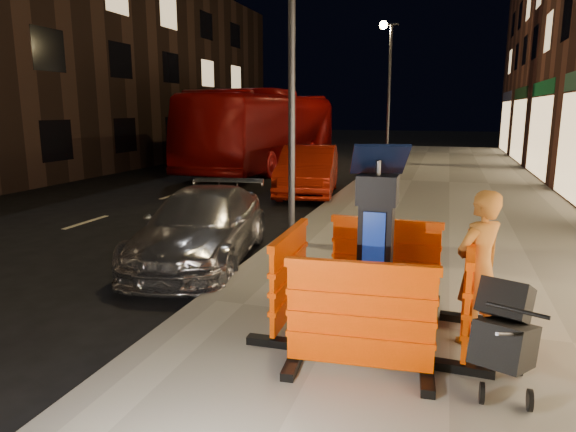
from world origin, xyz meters
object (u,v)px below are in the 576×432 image
(barrier_back, at_px, (385,261))
(barrier_kerbside, at_px, (290,277))
(car_silver, at_px, (203,261))
(bus_doubledecker, at_px, (268,168))
(man, at_px, (478,268))
(stroller, at_px, (505,339))
(car_red, at_px, (308,195))
(parking_kiosk, at_px, (376,247))
(barrier_bldgside, at_px, (467,295))
(barrier_front, at_px, (360,320))

(barrier_back, relative_size, barrier_kerbside, 1.00)
(barrier_back, relative_size, car_silver, 0.33)
(bus_doubledecker, xyz_separation_m, man, (7.91, -16.00, 0.96))
(car_silver, height_order, stroller, stroller)
(car_red, distance_m, bus_doubledecker, 7.37)
(parking_kiosk, xyz_separation_m, barrier_bldgside, (0.95, 0.00, -0.43))
(parking_kiosk, relative_size, barrier_bldgside, 1.40)
(barrier_back, height_order, car_red, barrier_back)
(barrier_front, distance_m, stroller, 1.25)
(parking_kiosk, bearing_deg, barrier_front, -89.32)
(barrier_bldgside, bearing_deg, barrier_front, 137.68)
(car_red, height_order, bus_doubledecker, bus_doubledecker)
(car_silver, distance_m, man, 4.94)
(barrier_kerbside, distance_m, bus_doubledecker, 17.18)
(barrier_front, bearing_deg, parking_kiosk, 85.68)
(car_red, distance_m, man, 10.53)
(barrier_front, bearing_deg, stroller, 3.04)
(barrier_bldgside, xyz_separation_m, bus_doubledecker, (-7.81, 16.11, -0.69))
(barrier_front, xyz_separation_m, barrier_bldgside, (0.95, 0.95, 0.00))
(barrier_front, bearing_deg, man, 41.19)
(barrier_bldgside, bearing_deg, barrier_back, 47.68)
(barrier_kerbside, distance_m, car_red, 9.97)
(man, bearing_deg, car_red, -112.83)
(barrier_bldgside, relative_size, stroller, 1.52)
(barrier_back, xyz_separation_m, car_red, (-3.30, 8.71, -0.69))
(car_silver, distance_m, bus_doubledecker, 14.19)
(parking_kiosk, height_order, barrier_front, parking_kiosk)
(barrier_back, distance_m, barrier_kerbside, 1.34)
(parking_kiosk, height_order, car_red, parking_kiosk)
(barrier_back, relative_size, man, 0.86)
(barrier_back, xyz_separation_m, man, (1.04, -0.84, 0.27))
(man, bearing_deg, barrier_front, -1.76)
(barrier_kerbside, bearing_deg, man, -88.15)
(parking_kiosk, distance_m, barrier_front, 1.04)
(barrier_bldgside, distance_m, stroller, 0.85)
(barrier_back, bearing_deg, car_silver, 159.72)
(car_red, distance_m, stroller, 11.41)
(parking_kiosk, bearing_deg, barrier_kerbside, -179.32)
(barrier_bldgside, bearing_deg, barrier_kerbside, 92.68)
(barrier_front, xyz_separation_m, car_red, (-3.30, 10.61, -0.69))
(bus_doubledecker, bearing_deg, barrier_front, -66.57)
(barrier_back, distance_m, man, 1.36)
(barrier_bldgside, bearing_deg, man, -37.04)
(parking_kiosk, relative_size, bus_doubledecker, 0.16)
(parking_kiosk, distance_m, man, 1.06)
(car_red, xyz_separation_m, stroller, (4.54, -10.45, 0.61))
(bus_doubledecker, xyz_separation_m, stroller, (8.11, -16.90, 0.61))
(parking_kiosk, height_order, barrier_kerbside, parking_kiosk)
(barrier_back, xyz_separation_m, barrier_kerbside, (-0.95, -0.95, 0.00))
(car_silver, bearing_deg, barrier_kerbside, -56.12)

